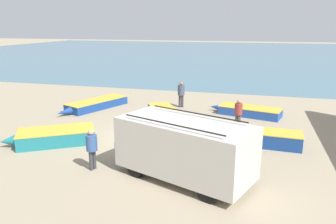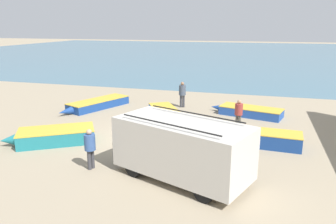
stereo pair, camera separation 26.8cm
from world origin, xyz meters
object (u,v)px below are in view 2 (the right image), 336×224
(fisherman_2, at_px, (182,92))
(fishing_rowboat_3, at_px, (97,104))
(fishing_rowboat_0, at_px, (261,138))
(fisherman_0, at_px, (90,145))
(fishing_rowboat_1, at_px, (166,113))
(fisherman_1, at_px, (239,112))
(fishing_rowboat_4, at_px, (249,111))
(parked_van, at_px, (181,147))
(fishing_rowboat_2, at_px, (54,136))

(fisherman_2, bearing_deg, fishing_rowboat_3, -89.83)
(fishing_rowboat_0, height_order, fishing_rowboat_3, fishing_rowboat_0)
(fishing_rowboat_3, bearing_deg, fisherman_2, 131.31)
(fishing_rowboat_0, bearing_deg, fisherman_0, 39.17)
(fishing_rowboat_1, distance_m, fisherman_1, 4.52)
(fishing_rowboat_4, distance_m, fisherman_1, 2.98)
(fisherman_0, xyz_separation_m, fisherman_2, (1.11, 10.63, 0.07))
(fishing_rowboat_0, bearing_deg, fisherman_2, -45.57)
(parked_van, relative_size, fishing_rowboat_0, 1.34)
(fisherman_0, bearing_deg, fishing_rowboat_4, -101.35)
(parked_van, xyz_separation_m, fisherman_1, (1.56, 6.63, -0.25))
(fishing_rowboat_0, relative_size, fishing_rowboat_2, 0.97)
(fishing_rowboat_1, relative_size, fisherman_1, 2.81)
(fishing_rowboat_4, height_order, fisherman_0, fisherman_0)
(fishing_rowboat_4, distance_m, fisherman_2, 4.64)
(fishing_rowboat_2, height_order, fishing_rowboat_3, fishing_rowboat_2)
(fishing_rowboat_1, height_order, fishing_rowboat_2, fishing_rowboat_2)
(fisherman_2, bearing_deg, fishing_rowboat_0, 22.47)
(fishing_rowboat_0, height_order, fishing_rowboat_2, fishing_rowboat_0)
(fisherman_1, height_order, fisherman_2, fisherman_2)
(fishing_rowboat_0, bearing_deg, fishing_rowboat_2, 17.74)
(parked_van, height_order, fisherman_2, parked_van)
(fishing_rowboat_0, distance_m, fishing_rowboat_1, 6.43)
(fishing_rowboat_1, distance_m, fisherman_0, 7.82)
(fishing_rowboat_1, height_order, fisherman_1, fisherman_1)
(parked_van, bearing_deg, fishing_rowboat_0, -101.23)
(fishing_rowboat_3, height_order, fisherman_0, fisherman_0)
(parked_van, relative_size, fishing_rowboat_2, 1.30)
(parked_van, xyz_separation_m, fishing_rowboat_4, (2.00, 9.50, -0.93))
(fishing_rowboat_3, xyz_separation_m, fisherman_2, (5.50, 1.85, 0.77))
(parked_van, distance_m, fishing_rowboat_3, 11.76)
(parked_van, distance_m, fishing_rowboat_2, 7.09)
(fishing_rowboat_1, relative_size, fishing_rowboat_4, 0.97)
(fishing_rowboat_0, relative_size, fishing_rowboat_1, 0.90)
(fishing_rowboat_0, distance_m, fishing_rowboat_3, 11.55)
(fishing_rowboat_1, distance_m, fishing_rowboat_4, 5.19)
(fishing_rowboat_3, bearing_deg, fishing_rowboat_2, 33.19)
(fishing_rowboat_2, xyz_separation_m, fisherman_0, (3.17, -2.15, 0.64))
(fisherman_0, relative_size, fisherman_1, 1.02)
(fishing_rowboat_1, xyz_separation_m, fishing_rowboat_3, (-5.17, 1.02, -0.00))
(parked_van, height_order, fishing_rowboat_1, parked_van)
(fishing_rowboat_2, bearing_deg, parked_van, 131.76)
(fishing_rowboat_2, bearing_deg, fishing_rowboat_1, -157.27)
(fishing_rowboat_2, relative_size, fisherman_0, 2.57)
(fishing_rowboat_1, bearing_deg, fishing_rowboat_3, 47.33)
(fishing_rowboat_4, bearing_deg, fishing_rowboat_1, 36.78)
(fishing_rowboat_4, xyz_separation_m, fisherman_0, (-5.59, -9.69, 0.71))
(fishing_rowboat_0, bearing_deg, fishing_rowboat_4, -77.92)
(fishing_rowboat_0, distance_m, fishing_rowboat_4, 5.19)
(parked_van, relative_size, fisherman_0, 3.33)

